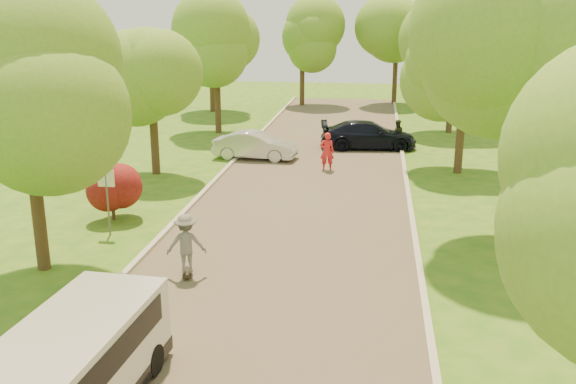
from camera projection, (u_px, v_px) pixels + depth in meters
The scene contains 23 objects.
ground at pixel (264, 297), 16.39m from camera, with size 100.00×100.00×0.00m, color #2B6317.
road at pixel (301, 206), 24.01m from camera, with size 8.00×60.00×0.01m, color #4C4438.
curb_left at pixel (196, 200), 24.53m from camera, with size 0.18×60.00×0.12m, color #B2AD9E.
curb_right at pixel (410, 209), 23.46m from camera, with size 0.18×60.00×0.12m, color #B2AD9E.
street_sign at pixel (107, 188), 20.54m from camera, with size 0.55×0.06×2.17m.
red_shrub at pixel (112, 189), 22.16m from camera, with size 1.70×1.70×1.95m.
tree_l_mida at pixel (31, 85), 16.75m from camera, with size 4.71×4.60×7.39m.
tree_l_midb at pixel (155, 70), 27.46m from camera, with size 4.30×4.20×6.62m.
tree_l_far at pixel (219, 39), 36.69m from camera, with size 4.92×4.80×7.79m.
tree_r_mida at pixel (528, 65), 18.71m from camera, with size 5.13×5.00×7.95m.
tree_r_midb at pixel (470, 63), 27.51m from camera, with size 4.51×4.40×7.01m.
tree_r_far at pixel (460, 32), 36.69m from camera, with size 5.33×5.20×8.34m.
tree_bg_a at pixel (214, 36), 44.66m from camera, with size 5.12×5.00×7.72m.
tree_bg_b at pixel (460, 33), 44.26m from camera, with size 5.12×5.00×7.95m.
tree_bg_c at pixel (305, 38), 47.76m from camera, with size 4.92×4.80×7.33m.
tree_bg_d at pixel (400, 34), 48.66m from camera, with size 5.12×5.00×7.72m.
minivan at pixel (73, 369), 11.39m from camera, with size 2.14×4.88×1.78m.
silver_sedan at pixel (255, 145), 31.38m from camera, with size 1.42×4.07×1.34m, color silver.
dark_sedan at pixel (368, 135), 33.72m from camera, with size 2.03×5.00×1.45m, color black.
longboard at pixel (188, 273), 17.69m from camera, with size 0.44×0.89×0.10m.
skateboarder at pixel (186, 244), 17.45m from camera, with size 1.08×0.62×1.67m, color slate.
person_striped at pixel (327, 151), 29.08m from camera, with size 0.64×0.42×1.75m, color red.
person_olive at pixel (397, 134), 33.73m from camera, with size 0.74×0.58×1.53m, color #2B331E.
Camera 1 is at (2.68, -14.79, 7.09)m, focal length 40.00 mm.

